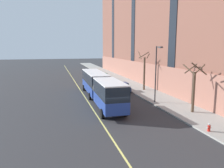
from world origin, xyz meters
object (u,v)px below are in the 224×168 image
object	(u,v)px
street_tree_mid_block	(194,86)
street_lamp	(157,69)
fire_hydrant	(209,127)
parked_car_green_0	(103,76)
street_tree_far_uptown	(144,71)
parked_car_navy_3	(122,87)
city_bus	(99,86)

from	to	relation	value
street_tree_mid_block	street_lamp	distance (m)	5.66
street_tree_mid_block	fire_hydrant	size ratio (longest dim) A/B	7.81
parked_car_green_0	street_tree_far_uptown	world-z (taller)	street_tree_far_uptown
parked_car_green_0	parked_car_navy_3	world-z (taller)	same
parked_car_navy_3	street_tree_far_uptown	distance (m)	4.69
street_lamp	fire_hydrant	distance (m)	11.20
parked_car_navy_3	fire_hydrant	size ratio (longest dim) A/B	6.08
parked_car_green_0	fire_hydrant	size ratio (longest dim) A/B	6.16
parked_car_green_0	street_tree_far_uptown	distance (m)	15.08
parked_car_navy_3	street_tree_mid_block	world-z (taller)	street_tree_mid_block
street_tree_mid_block	street_tree_far_uptown	world-z (taller)	street_tree_far_uptown
parked_car_navy_3	city_bus	bearing A→B (deg)	-134.37
city_bus	street_lamp	bearing A→B (deg)	-28.09
city_bus	fire_hydrant	bearing A→B (deg)	-64.61
street_tree_mid_block	fire_hydrant	distance (m)	6.31
parked_car_navy_3	street_lamp	bearing A→B (deg)	-78.03
city_bus	parked_car_green_0	distance (m)	20.03
street_lamp	city_bus	bearing A→B (deg)	151.91
street_tree_mid_block	street_lamp	size ratio (longest dim) A/B	0.77
city_bus	street_tree_far_uptown	xyz separation A→B (m)	(8.79, 5.08, 1.36)
parked_car_green_0	street_tree_far_uptown	size ratio (longest dim) A/B	0.68
street_lamp	street_tree_far_uptown	bearing A→B (deg)	76.85
city_bus	street_lamp	distance (m)	8.07
parked_car_green_0	street_tree_mid_block	world-z (taller)	street_tree_mid_block
parked_car_navy_3	fire_hydrant	bearing A→B (deg)	-84.81
parked_car_green_0	street_lamp	bearing A→B (deg)	-85.26
parked_car_green_0	parked_car_navy_3	bearing A→B (deg)	-89.71
parked_car_navy_3	street_lamp	distance (m)	9.63
street_tree_far_uptown	fire_hydrant	size ratio (longest dim) A/B	9.06
city_bus	fire_hydrant	distance (m)	15.62
parked_car_navy_3	street_lamp	world-z (taller)	street_lamp
parked_car_navy_3	street_tree_mid_block	size ratio (longest dim) A/B	0.78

